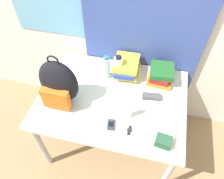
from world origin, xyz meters
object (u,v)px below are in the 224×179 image
at_px(water_bottle, 106,68).
at_px(sunscreen_bottle, 129,110).
at_px(backpack, 59,84).
at_px(cell_phone, 111,125).
at_px(wristwatch, 129,130).
at_px(book_stack_left, 127,67).
at_px(sunglasses_case, 152,97).
at_px(camera_pouch, 163,141).
at_px(book_stack_center, 161,74).
at_px(sports_bottle, 118,67).

bearing_deg(water_bottle, sunscreen_bottle, -53.63).
bearing_deg(backpack, water_bottle, 50.30).
distance_m(cell_phone, wristwatch, 0.14).
distance_m(book_stack_left, cell_phone, 0.56).
distance_m(book_stack_left, sunglasses_case, 0.35).
height_order(backpack, camera_pouch, backpack).
bearing_deg(sunscreen_bottle, book_stack_left, 103.32).
distance_m(backpack, sunscreen_bottle, 0.56).
height_order(water_bottle, sunscreen_bottle, water_bottle).
xyz_separation_m(book_stack_center, water_bottle, (-0.46, -0.08, 0.04)).
bearing_deg(backpack, camera_pouch, -13.34).
relative_size(sports_bottle, sunscreen_bottle, 1.30).
bearing_deg(cell_phone, book_stack_center, 61.09).
xyz_separation_m(book_stack_center, sunscreen_bottle, (-0.19, -0.44, 0.01)).
bearing_deg(backpack, book_stack_left, 43.52).
distance_m(backpack, wristwatch, 0.63).
bearing_deg(cell_phone, sunscreen_bottle, 44.53).
bearing_deg(wristwatch, book_stack_center, 73.66).
distance_m(book_stack_center, water_bottle, 0.47).
xyz_separation_m(cell_phone, camera_pouch, (0.39, -0.06, 0.02)).
height_order(sunglasses_case, camera_pouch, camera_pouch).
height_order(book_stack_center, water_bottle, water_bottle).
bearing_deg(book_stack_left, camera_pouch, -58.27).
bearing_deg(camera_pouch, backpack, 166.66).
distance_m(water_bottle, camera_pouch, 0.76).
distance_m(book_stack_left, sunscreen_bottle, 0.46).
bearing_deg(cell_phone, sunglasses_case, 51.67).
relative_size(water_bottle, cell_phone, 2.40).
xyz_separation_m(sunscreen_bottle, wristwatch, (0.03, -0.12, -0.08)).
bearing_deg(wristwatch, cell_phone, 175.83).
height_order(book_stack_left, book_stack_center, same).
distance_m(backpack, camera_pouch, 0.86).
bearing_deg(book_stack_left, sunscreen_bottle, -76.68).
bearing_deg(water_bottle, wristwatch, -58.46).
bearing_deg(book_stack_center, camera_pouch, -82.64).
distance_m(sports_bottle, camera_pouch, 0.73).
relative_size(backpack, sports_bottle, 2.07).
bearing_deg(sunglasses_case, camera_pouch, -71.91).
bearing_deg(book_stack_center, book_stack_left, 179.56).
bearing_deg(book_stack_center, sunscreen_bottle, -113.64).
relative_size(backpack, book_stack_center, 1.78).
bearing_deg(sports_bottle, book_stack_center, 6.65).
relative_size(cell_phone, wristwatch, 1.21).
bearing_deg(camera_pouch, book_stack_center, 97.36).
bearing_deg(sunglasses_case, sunscreen_bottle, -124.09).
distance_m(camera_pouch, wristwatch, 0.25).
distance_m(sunglasses_case, wristwatch, 0.36).
xyz_separation_m(book_stack_left, sports_bottle, (-0.07, -0.05, 0.03)).
bearing_deg(backpack, sunscreen_bottle, -2.93).
xyz_separation_m(backpack, cell_phone, (0.44, -0.14, -0.19)).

